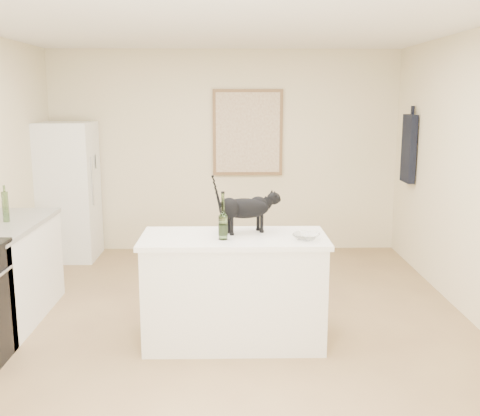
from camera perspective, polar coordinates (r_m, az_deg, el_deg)
name	(u,v)px	position (r m, az deg, el deg)	size (l,w,h in m)	color
floor	(222,331)	(5.06, -1.77, -12.23)	(5.50, 5.50, 0.00)	#9E8054
ceiling	(221,19)	(4.68, -1.97, 18.43)	(5.50, 5.50, 0.00)	white
wall_back	(225,152)	(7.43, -1.56, 5.66)	(4.50, 4.50, 0.00)	beige
wall_front	(210,300)	(2.02, -3.00, -9.19)	(4.50, 4.50, 0.00)	beige
island_base	(234,292)	(4.71, -0.60, -8.38)	(1.44, 0.67, 0.86)	white
island_top	(234,238)	(4.58, -0.61, -3.07)	(1.50, 0.70, 0.04)	white
left_cabinets	(7,274)	(5.57, -22.38, -6.16)	(0.60, 1.40, 0.86)	white
left_countertop	(3,226)	(5.46, -22.72, -1.64)	(0.62, 1.44, 0.04)	gray
fridge	(68,191)	(7.37, -16.91, 1.61)	(0.68, 0.68, 1.70)	white
artwork_frame	(248,133)	(7.38, 0.78, 7.57)	(0.90, 0.03, 1.10)	brown
artwork_canvas	(248,133)	(7.36, 0.79, 7.57)	(0.82, 0.00, 1.02)	beige
hanging_garment	(409,149)	(7.05, 16.58, 5.73)	(0.08, 0.34, 0.80)	black
black_cat	(244,211)	(4.64, 0.42, -0.30)	(0.53, 0.16, 0.37)	black
wine_bottle	(223,219)	(4.43, -1.72, -1.08)	(0.07, 0.07, 0.33)	#396327
glass_bowl	(306,237)	(4.48, 6.66, -2.88)	(0.21, 0.21, 0.05)	white
fridge_paper	(96,161)	(7.34, -14.24, 4.56)	(0.00, 0.13, 0.17)	white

